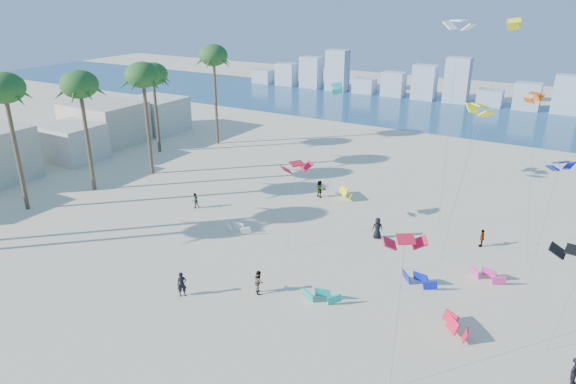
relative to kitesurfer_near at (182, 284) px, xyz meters
The scene contains 10 objects.
ground 4.92m from the kitesurfer_near, 100.64° to the right, with size 220.00×220.00×0.00m, color beige.
ocean 67.26m from the kitesurfer_near, 90.76° to the left, with size 220.00×220.00×0.00m, color navy.
kitesurfer_near is the anchor object (origin of this frame).
kitesurfer_mid 5.42m from the kitesurfer_near, 34.87° to the left, with size 0.85×0.66×1.74m, color gray.
kitesurfers_far 17.49m from the kitesurfer_near, 56.39° to the left, with size 35.98×18.72×1.90m.
grounded_kites 14.97m from the kitesurfer_near, 46.85° to the left, with size 23.77×20.27×0.89m.
flying_kites 25.01m from the kitesurfer_near, 54.97° to the left, with size 27.70×28.20×18.62m.
palm_row 27.62m from the kitesurfer_near, 153.56° to the left, with size 9.20×44.80×13.96m.
beachfront_buildings 38.17m from the kitesurfer_near, 155.09° to the left, with size 11.50×43.00×6.00m.
distant_skyline 77.30m from the kitesurfer_near, 91.54° to the left, with size 85.00×3.00×8.40m.
Camera 1 is at (23.19, -18.71, 20.37)m, focal length 32.32 mm.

